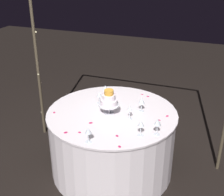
% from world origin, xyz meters
% --- Properties ---
extents(ground_plane, '(12.00, 12.00, 0.00)m').
position_xyz_m(ground_plane, '(0.00, 0.00, 0.00)').
color(ground_plane, black).
extents(decorative_arch, '(2.34, 0.06, 2.33)m').
position_xyz_m(decorative_arch, '(-0.00, 0.41, 1.54)').
color(decorative_arch, '#473D2D').
rests_on(decorative_arch, ground).
extents(main_table, '(1.38, 1.38, 0.72)m').
position_xyz_m(main_table, '(0.00, 0.00, 0.36)').
color(main_table, white).
rests_on(main_table, ground).
extents(tiered_cake, '(0.22, 0.22, 0.27)m').
position_xyz_m(tiered_cake, '(-0.02, -0.04, 0.88)').
color(tiered_cake, silver).
rests_on(tiered_cake, main_table).
extents(wine_glass_0, '(0.06, 0.06, 0.15)m').
position_xyz_m(wine_glass_0, '(-0.20, 0.32, 0.83)').
color(wine_glass_0, silver).
rests_on(wine_glass_0, main_table).
extents(wine_glass_1, '(0.06, 0.06, 0.15)m').
position_xyz_m(wine_glass_1, '(0.22, -0.08, 0.84)').
color(wine_glass_1, silver).
rests_on(wine_glass_1, main_table).
extents(wine_glass_2, '(0.06, 0.06, 0.14)m').
position_xyz_m(wine_glass_2, '(-0.20, 0.15, 0.83)').
color(wine_glass_2, silver).
rests_on(wine_glass_2, main_table).
extents(wine_glass_3, '(0.06, 0.06, 0.14)m').
position_xyz_m(wine_glass_3, '(-0.00, -0.60, 0.83)').
color(wine_glass_3, silver).
rests_on(wine_glass_3, main_table).
extents(wine_glass_4, '(0.06, 0.06, 0.15)m').
position_xyz_m(wine_glass_4, '(0.40, -0.33, 0.84)').
color(wine_glass_4, silver).
rests_on(wine_glass_4, main_table).
extents(wine_glass_5, '(0.07, 0.07, 0.16)m').
position_xyz_m(wine_glass_5, '(0.28, 0.13, 0.85)').
color(wine_glass_5, silver).
rests_on(wine_glass_5, main_table).
extents(wine_glass_6, '(0.07, 0.07, 0.17)m').
position_xyz_m(wine_glass_6, '(0.54, -0.27, 0.85)').
color(wine_glass_6, silver).
rests_on(wine_glass_6, main_table).
extents(rose_petal_0, '(0.03, 0.02, 0.00)m').
position_xyz_m(rose_petal_0, '(0.50, 0.00, 0.73)').
color(rose_petal_0, '#C61951').
rests_on(rose_petal_0, main_table).
extents(rose_petal_1, '(0.04, 0.03, 0.00)m').
position_xyz_m(rose_petal_1, '(0.26, 0.50, 0.73)').
color(rose_petal_1, '#C61951').
rests_on(rose_petal_1, main_table).
extents(rose_petal_2, '(0.04, 0.04, 0.00)m').
position_xyz_m(rose_petal_2, '(-0.56, -0.22, 0.73)').
color(rose_petal_2, '#C61951').
rests_on(rose_petal_2, main_table).
extents(rose_petal_3, '(0.03, 0.02, 0.00)m').
position_xyz_m(rose_petal_3, '(-0.25, 0.41, 0.73)').
color(rose_petal_3, '#C61951').
rests_on(rose_petal_3, main_table).
extents(rose_petal_4, '(0.04, 0.04, 0.00)m').
position_xyz_m(rose_petal_4, '(0.56, 0.11, 0.73)').
color(rose_petal_4, '#C61951').
rests_on(rose_petal_4, main_table).
extents(rose_petal_5, '(0.05, 0.05, 0.00)m').
position_xyz_m(rose_petal_5, '(-0.12, -0.29, 0.73)').
color(rose_petal_5, '#C61951').
rests_on(rose_petal_5, main_table).
extents(rose_petal_6, '(0.03, 0.03, 0.00)m').
position_xyz_m(rose_petal_6, '(-0.15, -0.48, 0.73)').
color(rose_petal_6, '#C61951').
rests_on(rose_petal_6, main_table).
extents(rose_petal_7, '(0.04, 0.04, 0.00)m').
position_xyz_m(rose_petal_7, '(0.28, -0.57, 0.73)').
color(rose_petal_7, '#C61951').
rests_on(rose_petal_7, main_table).
extents(rose_petal_8, '(0.03, 0.03, 0.00)m').
position_xyz_m(rose_petal_8, '(-0.13, 0.44, 0.73)').
color(rose_petal_8, '#C61951').
rests_on(rose_petal_8, main_table).
extents(rose_petal_9, '(0.03, 0.02, 0.00)m').
position_xyz_m(rose_petal_9, '(0.18, 0.54, 0.73)').
color(rose_petal_9, '#C61951').
rests_on(rose_petal_9, main_table).
extents(rose_petal_10, '(0.04, 0.05, 0.00)m').
position_xyz_m(rose_petal_10, '(-0.26, -0.53, 0.73)').
color(rose_petal_10, '#C61951').
rests_on(rose_petal_10, main_table).
extents(rose_petal_11, '(0.04, 0.04, 0.00)m').
position_xyz_m(rose_petal_11, '(0.20, -0.42, 0.73)').
color(rose_petal_11, '#C61951').
rests_on(rose_petal_11, main_table).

